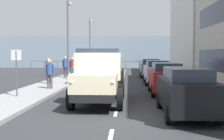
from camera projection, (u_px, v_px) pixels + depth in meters
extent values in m
plane|color=#2D2D30|center=(122.00, 83.00, 22.79)|extent=(80.00, 80.00, 0.00)
cube|color=gray|center=(185.00, 82.00, 22.52)|extent=(2.54, 42.69, 0.15)
cube|color=gray|center=(61.00, 81.00, 23.05)|extent=(2.54, 42.69, 0.15)
cube|color=silver|center=(111.00, 134.00, 8.17)|extent=(0.12, 1.10, 0.01)
cube|color=silver|center=(116.00, 113.00, 11.07)|extent=(0.12, 1.10, 0.01)
cube|color=silver|center=(118.00, 101.00, 14.02)|extent=(0.12, 1.10, 0.01)
cube|color=silver|center=(120.00, 94.00, 16.23)|extent=(0.12, 1.10, 0.01)
cube|color=silver|center=(121.00, 89.00, 18.45)|extent=(0.12, 1.10, 0.01)
cube|color=silver|center=(122.00, 85.00, 21.01)|extent=(0.12, 1.10, 0.01)
cube|color=silver|center=(123.00, 81.00, 23.86)|extent=(0.12, 1.10, 0.01)
cube|color=silver|center=(123.00, 78.00, 26.79)|extent=(0.12, 1.10, 0.01)
cube|color=silver|center=(124.00, 76.00, 29.63)|extent=(0.12, 1.10, 0.01)
cube|color=silver|center=(124.00, 74.00, 32.27)|extent=(0.12, 1.10, 0.01)
cube|color=silver|center=(125.00, 73.00, 34.89)|extent=(0.12, 1.10, 0.01)
cube|color=silver|center=(125.00, 72.00, 37.11)|extent=(0.12, 1.10, 0.01)
cube|color=silver|center=(125.00, 71.00, 39.34)|extent=(0.12, 1.10, 0.01)
cube|color=silver|center=(125.00, 70.00, 41.85)|extent=(0.12, 1.10, 0.01)
cube|color=silver|center=(221.00, 30.00, 32.44)|extent=(9.00, 14.12, 9.62)
cube|color=gray|center=(126.00, 52.00, 46.92)|extent=(80.00, 0.80, 5.00)
cylinder|color=#4C5156|center=(223.00, 65.00, 42.66)|extent=(0.08, 0.08, 1.20)
cylinder|color=#4C5156|center=(209.00, 65.00, 42.77)|extent=(0.08, 0.08, 1.20)
cylinder|color=#4C5156|center=(195.00, 65.00, 42.88)|extent=(0.08, 0.08, 1.20)
cylinder|color=#4C5156|center=(181.00, 65.00, 42.99)|extent=(0.08, 0.08, 1.20)
cylinder|color=#4C5156|center=(167.00, 65.00, 43.10)|extent=(0.08, 0.08, 1.20)
cylinder|color=#4C5156|center=(153.00, 65.00, 43.22)|extent=(0.08, 0.08, 1.20)
cylinder|color=#4C5156|center=(139.00, 65.00, 43.33)|extent=(0.08, 0.08, 1.20)
cylinder|color=#4C5156|center=(125.00, 65.00, 43.44)|extent=(0.08, 0.08, 1.20)
cylinder|color=#4C5156|center=(112.00, 65.00, 43.55)|extent=(0.08, 0.08, 1.20)
cylinder|color=#4C5156|center=(98.00, 65.00, 43.66)|extent=(0.08, 0.08, 1.20)
cylinder|color=#4C5156|center=(84.00, 65.00, 43.77)|extent=(0.08, 0.08, 1.20)
cylinder|color=#4C5156|center=(71.00, 65.00, 43.88)|extent=(0.08, 0.08, 1.20)
cylinder|color=#4C5156|center=(57.00, 65.00, 43.99)|extent=(0.08, 0.08, 1.20)
cylinder|color=#4C5156|center=(44.00, 65.00, 44.10)|extent=(0.08, 0.08, 1.20)
cylinder|color=#4C5156|center=(31.00, 65.00, 44.22)|extent=(0.08, 0.08, 1.20)
cube|color=#4C5156|center=(125.00, 61.00, 43.41)|extent=(28.00, 0.08, 0.08)
cube|color=black|center=(99.00, 90.00, 13.38)|extent=(1.64, 5.60, 0.30)
cube|color=beige|center=(95.00, 83.00, 11.51)|extent=(1.72, 1.90, 0.70)
cube|color=silver|center=(92.00, 86.00, 10.62)|extent=(1.16, 0.08, 0.56)
sphere|color=white|center=(112.00, 82.00, 10.57)|extent=(0.20, 0.20, 0.20)
sphere|color=white|center=(71.00, 82.00, 10.65)|extent=(0.20, 0.20, 0.20)
cube|color=beige|center=(99.00, 66.00, 12.98)|extent=(1.93, 1.34, 1.15)
cube|color=#2D3847|center=(99.00, 55.00, 12.96)|extent=(1.78, 1.23, 0.56)
cube|color=#2D2319|center=(102.00, 82.00, 14.70)|extent=(2.10, 2.80, 0.16)
cube|color=black|center=(123.00, 75.00, 14.63)|extent=(0.08, 2.80, 0.56)
cube|color=black|center=(82.00, 75.00, 14.74)|extent=(0.08, 2.80, 0.56)
cylinder|color=black|center=(120.00, 99.00, 11.66)|extent=(0.24, 0.90, 0.90)
cylinder|color=black|center=(71.00, 98.00, 11.76)|extent=(0.24, 0.90, 0.90)
cylinder|color=black|center=(122.00, 89.00, 14.87)|extent=(0.24, 0.90, 0.90)
cylinder|color=black|center=(83.00, 89.00, 14.97)|extent=(0.24, 0.90, 0.90)
cube|color=black|center=(185.00, 93.00, 10.68)|extent=(1.66, 4.44, 1.00)
cube|color=#2D3847|center=(187.00, 74.00, 10.44)|extent=(1.36, 2.44, 0.42)
cylinder|color=black|center=(159.00, 101.00, 12.12)|extent=(0.18, 0.60, 0.60)
cylinder|color=black|center=(198.00, 101.00, 12.04)|extent=(0.18, 0.60, 0.60)
cylinder|color=black|center=(168.00, 115.00, 9.38)|extent=(0.18, 0.60, 0.60)
cylinder|color=black|center=(219.00, 115.00, 9.29)|extent=(0.18, 0.60, 0.60)
cube|color=#B21E1E|center=(166.00, 80.00, 16.35)|extent=(1.67, 4.03, 1.00)
cube|color=#2D3847|center=(166.00, 67.00, 16.12)|extent=(1.37, 2.22, 0.42)
cylinder|color=black|center=(150.00, 86.00, 17.67)|extent=(0.18, 0.60, 0.60)
cylinder|color=black|center=(177.00, 86.00, 17.58)|extent=(0.18, 0.60, 0.60)
cylinder|color=black|center=(153.00, 91.00, 15.18)|extent=(0.18, 0.60, 0.60)
cylinder|color=black|center=(184.00, 92.00, 15.09)|extent=(0.18, 0.60, 0.60)
cube|color=white|center=(156.00, 73.00, 21.78)|extent=(1.69, 4.40, 1.00)
cube|color=#2D3847|center=(157.00, 63.00, 21.54)|extent=(1.38, 2.42, 0.42)
cylinder|color=black|center=(144.00, 78.00, 23.21)|extent=(0.18, 0.60, 0.60)
cylinder|color=black|center=(165.00, 78.00, 23.12)|extent=(0.18, 0.60, 0.60)
cylinder|color=black|center=(147.00, 82.00, 20.49)|extent=(0.18, 0.60, 0.60)
cylinder|color=black|center=(170.00, 82.00, 20.40)|extent=(0.18, 0.60, 0.60)
cube|color=slate|center=(150.00, 69.00, 28.06)|extent=(1.82, 4.07, 1.00)
cube|color=#2D3847|center=(150.00, 61.00, 27.82)|extent=(1.49, 2.24, 0.42)
cylinder|color=black|center=(140.00, 73.00, 29.39)|extent=(0.18, 0.60, 0.60)
cylinder|color=black|center=(158.00, 73.00, 29.30)|extent=(0.18, 0.60, 0.60)
cylinder|color=black|center=(142.00, 75.00, 26.88)|extent=(0.18, 0.60, 0.60)
cylinder|color=black|center=(161.00, 75.00, 26.78)|extent=(0.18, 0.60, 0.60)
cube|color=#1E6670|center=(88.00, 73.00, 22.18)|extent=(1.80, 4.34, 1.00)
cube|color=#2D3847|center=(89.00, 63.00, 22.34)|extent=(1.47, 2.39, 0.42)
cylinder|color=black|center=(98.00, 81.00, 20.82)|extent=(0.18, 0.60, 0.60)
cylinder|color=black|center=(74.00, 81.00, 20.91)|extent=(0.18, 0.60, 0.60)
cylinder|color=black|center=(102.00, 78.00, 23.50)|extent=(0.18, 0.60, 0.60)
cylinder|color=black|center=(80.00, 78.00, 23.59)|extent=(0.18, 0.60, 0.60)
cube|color=#B7BABF|center=(96.00, 69.00, 27.68)|extent=(1.75, 4.02, 1.00)
cube|color=#2D3847|center=(97.00, 61.00, 27.84)|extent=(1.43, 2.21, 0.42)
cylinder|color=black|center=(104.00, 75.00, 26.42)|extent=(0.18, 0.60, 0.60)
cylinder|color=black|center=(86.00, 75.00, 26.51)|extent=(0.18, 0.60, 0.60)
cylinder|color=black|center=(106.00, 74.00, 28.90)|extent=(0.18, 0.60, 0.60)
cylinder|color=black|center=(89.00, 73.00, 29.00)|extent=(0.18, 0.60, 0.60)
cylinder|color=#4C473D|center=(51.00, 82.00, 17.69)|extent=(0.14, 0.14, 0.83)
cylinder|color=#4C473D|center=(48.00, 82.00, 17.70)|extent=(0.14, 0.14, 0.83)
cylinder|color=#2D4C8C|center=(50.00, 69.00, 17.65)|extent=(0.34, 0.34, 0.66)
cylinder|color=#2D4C8C|center=(53.00, 70.00, 17.64)|extent=(0.09, 0.09, 0.61)
cylinder|color=#2D4C8C|center=(46.00, 70.00, 17.67)|extent=(0.09, 0.09, 0.61)
sphere|color=tan|center=(50.00, 62.00, 17.63)|extent=(0.23, 0.23, 0.23)
cylinder|color=#383342|center=(51.00, 78.00, 20.58)|extent=(0.14, 0.14, 0.80)
cylinder|color=#383342|center=(48.00, 78.00, 20.59)|extent=(0.14, 0.14, 0.80)
cylinder|color=silver|center=(49.00, 68.00, 20.54)|extent=(0.34, 0.34, 0.63)
cylinder|color=silver|center=(52.00, 68.00, 20.53)|extent=(0.09, 0.09, 0.58)
cylinder|color=silver|center=(46.00, 68.00, 20.56)|extent=(0.09, 0.09, 0.58)
sphere|color=tan|center=(49.00, 61.00, 20.52)|extent=(0.22, 0.22, 0.22)
cylinder|color=#4C473D|center=(50.00, 75.00, 22.77)|extent=(0.14, 0.14, 0.83)
cylinder|color=#4C473D|center=(48.00, 75.00, 22.78)|extent=(0.14, 0.14, 0.83)
cylinder|color=maroon|center=(49.00, 66.00, 22.74)|extent=(0.34, 0.34, 0.66)
cylinder|color=maroon|center=(51.00, 66.00, 22.73)|extent=(0.09, 0.09, 0.60)
cylinder|color=maroon|center=(46.00, 66.00, 22.75)|extent=(0.09, 0.09, 0.60)
sphere|color=tan|center=(49.00, 60.00, 22.72)|extent=(0.22, 0.22, 0.22)
cylinder|color=#383342|center=(74.00, 74.00, 24.30)|extent=(0.14, 0.14, 0.87)
cylinder|color=#383342|center=(71.00, 74.00, 24.31)|extent=(0.14, 0.14, 0.87)
cylinder|color=maroon|center=(72.00, 64.00, 24.27)|extent=(0.34, 0.34, 0.69)
cylinder|color=maroon|center=(75.00, 65.00, 24.26)|extent=(0.09, 0.09, 0.63)
cylinder|color=maroon|center=(70.00, 65.00, 24.28)|extent=(0.09, 0.09, 0.63)
sphere|color=tan|center=(72.00, 59.00, 24.24)|extent=(0.24, 0.24, 0.24)
cylinder|color=#383342|center=(66.00, 72.00, 26.07)|extent=(0.14, 0.14, 0.88)
cylinder|color=#383342|center=(64.00, 72.00, 26.08)|extent=(0.14, 0.14, 0.88)
cylinder|color=#2D4C8C|center=(65.00, 63.00, 26.03)|extent=(0.34, 0.34, 0.70)
cylinder|color=#2D4C8C|center=(68.00, 64.00, 26.02)|extent=(0.09, 0.09, 0.64)
cylinder|color=#2D4C8C|center=(63.00, 64.00, 26.04)|extent=(0.09, 0.09, 0.64)
sphere|color=tan|center=(65.00, 58.00, 26.00)|extent=(0.24, 0.24, 0.24)
cylinder|color=#59595B|center=(68.00, 39.00, 26.26)|extent=(0.16, 0.16, 6.72)
cylinder|color=#59595B|center=(69.00, 2.00, 26.53)|extent=(0.10, 0.90, 0.10)
sphere|color=silver|center=(70.00, 4.00, 26.98)|extent=(0.32, 0.32, 0.32)
cylinder|color=#59595B|center=(90.00, 45.00, 38.70)|extent=(0.16, 0.16, 6.52)
cylinder|color=#59595B|center=(90.00, 20.00, 38.98)|extent=(0.10, 0.90, 0.10)
sphere|color=silver|center=(91.00, 21.00, 39.43)|extent=(0.32, 0.32, 0.32)
cylinder|color=#4C4C4C|center=(17.00, 74.00, 14.45)|extent=(0.07, 0.07, 2.20)
cube|color=silver|center=(16.00, 55.00, 14.40)|extent=(0.50, 0.04, 0.50)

